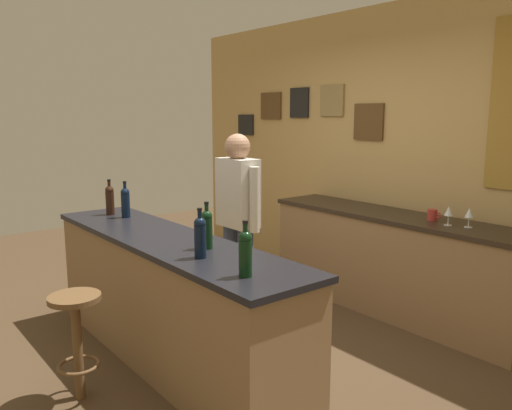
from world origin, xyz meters
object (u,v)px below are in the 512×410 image
(wine_bottle_e, at_px, (245,252))
(wine_bottle_d, at_px, (200,236))
(coffee_mug, at_px, (433,215))
(wine_bottle_c, at_px, (207,228))
(bar_stool, at_px, (76,329))
(wine_glass_b, at_px, (469,214))
(wine_bottle_b, at_px, (125,201))
(wine_bottle_a, at_px, (110,199))
(wine_glass_a, at_px, (449,212))
(bartender, at_px, (238,217))

(wine_bottle_e, bearing_deg, wine_bottle_d, 179.17)
(coffee_mug, bearing_deg, wine_bottle_c, -100.03)
(wine_bottle_d, distance_m, coffee_mug, 2.16)
(wine_bottle_d, height_order, coffee_mug, wine_bottle_d)
(wine_bottle_e, bearing_deg, coffee_mug, 96.90)
(bar_stool, height_order, wine_glass_b, wine_glass_b)
(wine_bottle_b, height_order, wine_bottle_e, same)
(bar_stool, relative_size, wine_bottle_a, 2.22)
(wine_bottle_c, relative_size, wine_bottle_d, 1.00)
(wine_glass_a, height_order, wine_glass_b, same)
(bartender, distance_m, wine_bottle_a, 1.13)
(wine_bottle_c, distance_m, wine_glass_a, 2.00)
(wine_bottle_a, height_order, coffee_mug, wine_bottle_a)
(bartender, bearing_deg, wine_glass_b, 44.25)
(wine_glass_a, bearing_deg, bar_stool, -107.88)
(bar_stool, bearing_deg, wine_bottle_c, 66.42)
(wine_bottle_c, bearing_deg, bar_stool, -113.58)
(wine_bottle_b, height_order, wine_bottle_c, same)
(wine_bottle_a, xyz_separation_m, wine_bottle_e, (2.08, -0.13, 0.00))
(wine_bottle_b, distance_m, wine_bottle_e, 1.89)
(wine_bottle_d, xyz_separation_m, wine_glass_b, (0.52, 2.14, -0.05))
(wine_bottle_e, height_order, wine_glass_b, wine_bottle_e)
(wine_bottle_d, relative_size, wine_bottle_e, 1.00)
(wine_glass_a, bearing_deg, coffee_mug, 159.66)
(wine_bottle_a, relative_size, wine_bottle_c, 1.00)
(wine_bottle_b, relative_size, wine_bottle_d, 1.00)
(bartender, height_order, wine_bottle_a, bartender)
(bartender, relative_size, wine_glass_b, 10.45)
(bartender, relative_size, coffee_mug, 12.96)
(wine_bottle_b, xyz_separation_m, wine_bottle_e, (1.89, -0.18, 0.00))
(bartender, height_order, bar_stool, bartender)
(bartender, xyz_separation_m, wine_bottle_e, (1.24, -0.87, 0.12))
(wine_bottle_b, bearing_deg, wine_glass_a, 46.53)
(wine_bottle_c, xyz_separation_m, wine_glass_a, (0.54, 1.93, -0.05))
(wine_bottle_b, distance_m, wine_bottle_c, 1.27)
(wine_bottle_a, distance_m, wine_bottle_b, 0.21)
(wine_bottle_c, distance_m, wine_bottle_d, 0.22)
(wine_bottle_a, distance_m, wine_bottle_e, 2.09)
(bar_stool, height_order, wine_bottle_b, wine_bottle_b)
(wine_bottle_a, bearing_deg, wine_glass_a, 44.31)
(wine_bottle_a, bearing_deg, bar_stool, -32.59)
(bar_stool, xyz_separation_m, wine_bottle_c, (0.33, 0.76, 0.60))
(wine_bottle_b, relative_size, wine_bottle_e, 1.00)
(wine_bottle_a, distance_m, wine_bottle_c, 1.47)
(bartender, distance_m, bar_stool, 1.58)
(coffee_mug, bearing_deg, wine_glass_b, -1.86)
(bartender, relative_size, wine_bottle_d, 5.29)
(wine_glass_a, bearing_deg, bartender, -133.81)
(wine_bottle_b, distance_m, wine_bottle_d, 1.44)
(bartender, xyz_separation_m, bar_stool, (0.30, -1.47, -0.48))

